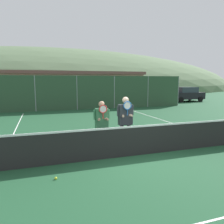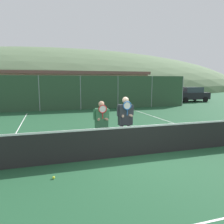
# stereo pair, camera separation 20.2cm
# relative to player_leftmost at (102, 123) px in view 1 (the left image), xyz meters

# --- Properties ---
(ground_plane) EXTENTS (120.00, 120.00, 0.00)m
(ground_plane) POSITION_rel_player_leftmost_xyz_m (1.01, -0.72, -1.02)
(ground_plane) COLOR #1E4C2D
(hill_distant) EXTENTS (103.75, 57.64, 20.17)m
(hill_distant) POSITION_rel_player_leftmost_xyz_m (1.01, 52.31, -1.02)
(hill_distant) COLOR #5B7551
(hill_distant) RESTS_ON ground_plane
(clubhouse_building) EXTENTS (19.32, 5.50, 3.54)m
(clubhouse_building) POSITION_rel_player_leftmost_xyz_m (1.26, 20.89, 0.77)
(clubhouse_building) COLOR tan
(clubhouse_building) RESTS_ON ground_plane
(fence_back) EXTENTS (19.85, 0.06, 2.84)m
(fence_back) POSITION_rel_player_leftmost_xyz_m (1.01, 11.23, 0.40)
(fence_back) COLOR gray
(fence_back) RESTS_ON ground_plane
(tennis_net) EXTENTS (11.26, 0.09, 1.09)m
(tennis_net) POSITION_rel_player_leftmost_xyz_m (1.01, -0.72, -0.51)
(tennis_net) COLOR gray
(tennis_net) RESTS_ON ground_plane
(court_line_left_sideline) EXTENTS (0.05, 16.00, 0.01)m
(court_line_left_sideline) POSITION_rel_player_leftmost_xyz_m (-3.18, 2.28, -1.01)
(court_line_left_sideline) COLOR white
(court_line_left_sideline) RESTS_ON ground_plane
(court_line_right_sideline) EXTENTS (0.05, 16.00, 0.01)m
(court_line_right_sideline) POSITION_rel_player_leftmost_xyz_m (5.20, 2.28, -1.01)
(court_line_right_sideline) COLOR white
(court_line_right_sideline) RESTS_ON ground_plane
(court_line_service_near) EXTENTS (8.38, 0.05, 0.01)m
(court_line_service_near) POSITION_rel_player_leftmost_xyz_m (1.01, -4.22, -1.01)
(court_line_service_near) COLOR white
(court_line_service_near) RESTS_ON ground_plane
(player_leftmost) EXTENTS (0.56, 0.34, 1.75)m
(player_leftmost) POSITION_rel_player_leftmost_xyz_m (0.00, 0.00, 0.00)
(player_leftmost) COLOR black
(player_leftmost) RESTS_ON ground_plane
(player_center_left) EXTENTS (0.61, 0.34, 1.87)m
(player_center_left) POSITION_rel_player_leftmost_xyz_m (0.85, -0.04, 0.10)
(player_center_left) COLOR #56565B
(player_center_left) RESTS_ON ground_plane
(car_far_left) EXTENTS (4.48, 1.91, 1.89)m
(car_far_left) POSITION_rel_player_leftmost_xyz_m (-4.53, 14.26, -0.06)
(car_far_left) COLOR maroon
(car_far_left) RESTS_ON ground_plane
(car_left_of_center) EXTENTS (4.45, 2.04, 1.72)m
(car_left_of_center) POSITION_rel_player_leftmost_xyz_m (0.35, 14.54, -0.13)
(car_left_of_center) COLOR slate
(car_left_of_center) RESTS_ON ground_plane
(car_center) EXTENTS (4.38, 1.91, 1.66)m
(car_center) POSITION_rel_player_leftmost_xyz_m (5.18, 14.25, -0.16)
(car_center) COLOR #285638
(car_center) RESTS_ON ground_plane
(car_right_of_center) EXTENTS (4.13, 2.07, 1.85)m
(car_right_of_center) POSITION_rel_player_leftmost_xyz_m (9.85, 14.24, -0.08)
(car_right_of_center) COLOR maroon
(car_right_of_center) RESTS_ON ground_plane
(car_far_right) EXTENTS (4.04, 2.04, 1.69)m
(car_far_right) POSITION_rel_player_leftmost_xyz_m (14.35, 14.59, -0.15)
(car_far_right) COLOR black
(car_far_right) RESTS_ON ground_plane
(tennis_ball_on_court) EXTENTS (0.07, 0.07, 0.07)m
(tennis_ball_on_court) POSITION_rel_player_leftmost_xyz_m (-1.67, -1.71, -0.98)
(tennis_ball_on_court) COLOR #CCDB33
(tennis_ball_on_court) RESTS_ON ground_plane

